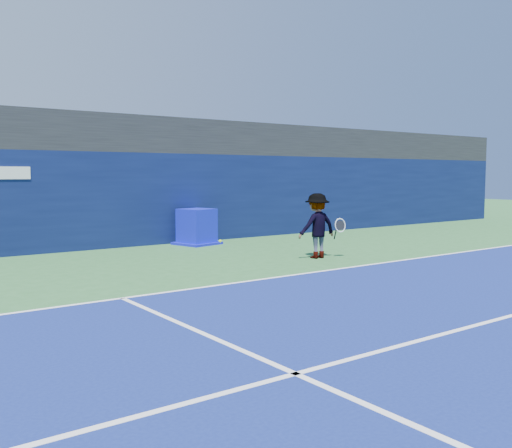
# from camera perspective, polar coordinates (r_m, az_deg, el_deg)

# --- Properties ---
(ground) EXTENTS (80.00, 80.00, 0.00)m
(ground) POSITION_cam_1_polar(r_m,az_deg,el_deg) (11.70, 16.57, -6.61)
(ground) COLOR #2D6531
(ground) RESTS_ON ground
(baseline) EXTENTS (24.00, 0.10, 0.01)m
(baseline) POSITION_cam_1_polar(r_m,az_deg,el_deg) (13.68, 6.49, -4.72)
(baseline) COLOR white
(baseline) RESTS_ON ground
(stadium_band) EXTENTS (36.00, 3.00, 1.20)m
(stadium_band) POSITION_cam_1_polar(r_m,az_deg,el_deg) (20.60, -9.83, 8.51)
(stadium_band) COLOR black
(stadium_band) RESTS_ON back_wall_assembly
(back_wall_assembly) EXTENTS (36.00, 1.03, 3.00)m
(back_wall_assembly) POSITION_cam_1_polar(r_m,az_deg,el_deg) (19.68, -8.45, 2.58)
(back_wall_assembly) COLOR #0B143D
(back_wall_assembly) RESTS_ON ground
(equipment_cart) EXTENTS (1.48, 1.48, 1.18)m
(equipment_cart) POSITION_cam_1_polar(r_m,az_deg,el_deg) (18.89, -5.95, -0.42)
(equipment_cart) COLOR #0D12BC
(equipment_cart) RESTS_ON ground
(tennis_player) EXTENTS (1.36, 0.77, 1.79)m
(tennis_player) POSITION_cam_1_polar(r_m,az_deg,el_deg) (15.77, 6.13, -0.18)
(tennis_player) COLOR white
(tennis_player) RESTS_ON ground
(tennis_ball) EXTENTS (0.07, 0.07, 0.07)m
(tennis_ball) POSITION_cam_1_polar(r_m,az_deg,el_deg) (13.74, -3.59, -1.71)
(tennis_ball) COLOR yellow
(tennis_ball) RESTS_ON ground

